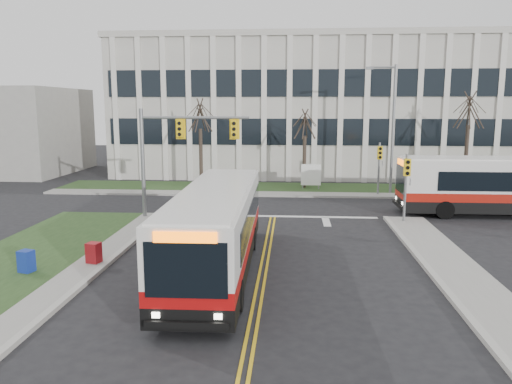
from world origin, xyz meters
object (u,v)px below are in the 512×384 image
object	(u,v)px
newspaper_box_blue	(26,263)
newspaper_box_red	(94,254)
bus_main	(217,231)
bus_cross	(509,187)
streetlight	(391,122)
directory_sign	(311,175)

from	to	relation	value
newspaper_box_blue	newspaper_box_red	world-z (taller)	same
bus_main	bus_cross	world-z (taller)	bus_cross
newspaper_box_red	streetlight	bearing A→B (deg)	62.94
newspaper_box_blue	bus_cross	bearing A→B (deg)	44.76
bus_cross	newspaper_box_blue	bearing A→B (deg)	-62.01
newspaper_box_blue	directory_sign	bearing A→B (deg)	76.94
streetlight	newspaper_box_blue	distance (m)	25.80
bus_main	newspaper_box_blue	size ratio (longest dim) A/B	12.56
streetlight	newspaper_box_blue	size ratio (longest dim) A/B	9.68
streetlight	newspaper_box_red	bearing A→B (deg)	-130.08
directory_sign	bus_cross	size ratio (longest dim) A/B	0.16
streetlight	bus_cross	bearing A→B (deg)	-49.86
bus_main	bus_cross	xyz separation A→B (m)	(15.47, 11.19, 0.07)
streetlight	bus_main	bearing A→B (deg)	-118.76
bus_cross	directory_sign	bearing A→B (deg)	-125.86
streetlight	bus_cross	size ratio (longest dim) A/B	0.74
directory_sign	newspaper_box_blue	distance (m)	23.18
bus_cross	newspaper_box_red	world-z (taller)	bus_cross
streetlight	newspaper_box_red	distance (m)	23.51
streetlight	bus_main	distance (m)	20.72
bus_main	newspaper_box_red	size ratio (longest dim) A/B	12.56
directory_sign	bus_cross	world-z (taller)	bus_cross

